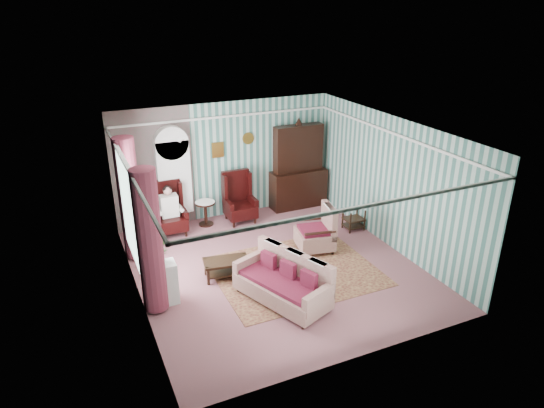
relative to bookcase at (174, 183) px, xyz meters
name	(u,v)px	position (x,y,z in m)	size (l,w,h in m)	color
floor	(276,268)	(1.35, -2.84, -1.12)	(6.00, 6.00, 0.00)	#8B5157
room_shell	(243,178)	(0.73, -2.66, 0.89)	(5.53, 6.02, 2.91)	#3C6D63
bookcase	(174,183)	(0.00, 0.00, 0.00)	(0.80, 0.28, 2.24)	white
dresser_hutch	(299,164)	(3.25, -0.12, 0.06)	(1.50, 0.56, 2.36)	black
wingback_left	(169,209)	(-0.25, -0.39, -0.50)	(0.76, 0.80, 1.25)	black
wingback_right	(240,198)	(1.50, -0.39, -0.50)	(0.76, 0.80, 1.25)	black
seated_woman	(170,211)	(-0.25, -0.39, -0.53)	(0.44, 0.40, 1.18)	white
round_side_table	(206,213)	(0.65, -0.24, -0.82)	(0.50, 0.50, 0.60)	black
nest_table	(354,219)	(3.82, -1.94, -0.85)	(0.45, 0.38, 0.54)	black
plant_stand	(162,284)	(-1.05, -3.14, -0.72)	(0.55, 0.35, 0.80)	silver
rug	(295,271)	(1.65, -3.14, -1.11)	(3.20, 2.60, 0.01)	#4C191E
sofa	(282,275)	(0.95, -3.99, -0.56)	(1.84, 1.09, 1.12)	#C2BD96
floral_armchair	(315,231)	(2.46, -2.47, -0.66)	(0.85, 0.82, 0.91)	beige
coffee_table	(226,269)	(0.30, -2.77, -0.93)	(0.89, 0.48, 0.38)	black
potted_plant_a	(157,256)	(-1.08, -3.20, -0.12)	(0.37, 0.32, 0.41)	#1A551C
potted_plant_b	(160,249)	(-1.00, -2.99, -0.09)	(0.26, 0.21, 0.47)	#2B5A1C
potted_plant_c	(152,255)	(-1.16, -3.07, -0.15)	(0.19, 0.19, 0.35)	#20541A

